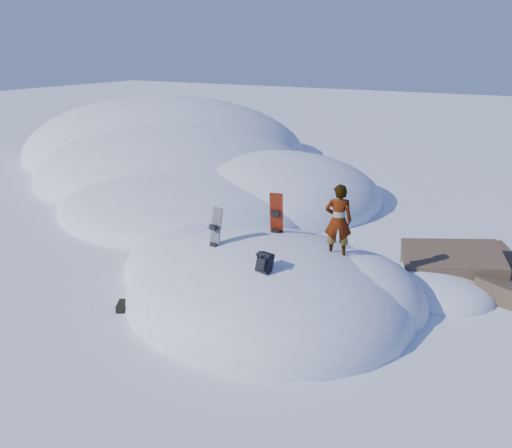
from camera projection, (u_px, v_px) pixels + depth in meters
The scene contains 9 objects.
ground at pixel (265, 300), 11.85m from camera, with size 120.00×120.00×0.00m, color white.
snow_mound at pixel (264, 294), 12.13m from camera, with size 8.00×6.00×3.00m.
snow_ridge at pixel (177, 168), 24.79m from camera, with size 21.50×18.50×6.40m.
rock_outcrop at pixel (452, 285), 12.56m from camera, with size 4.68×4.41×1.68m.
snowboard_red at pixel (276, 225), 11.99m from camera, with size 0.38×0.35×1.67m.
snowboard_dark at pixel (215, 238), 11.31m from camera, with size 0.32×0.33×1.44m.
backpack at pixel (264, 263), 10.12m from camera, with size 0.34×0.40×0.49m.
gear_pile at pixel (133, 305), 11.38m from camera, with size 0.80×0.65×0.21m.
person at pixel (338, 221), 10.95m from camera, with size 0.60×0.39×1.65m, color slate.
Camera 1 is at (5.07, -9.27, 5.67)m, focal length 35.00 mm.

